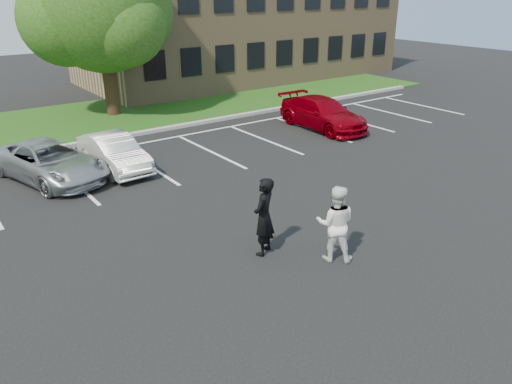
# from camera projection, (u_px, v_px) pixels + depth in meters

# --- Properties ---
(ground_plane) EXTENTS (90.00, 90.00, 0.00)m
(ground_plane) POSITION_uv_depth(u_px,v_px,m) (279.00, 248.00, 13.00)
(ground_plane) COLOR black
(ground_plane) RESTS_ON ground
(curb) EXTENTS (40.00, 0.30, 0.15)m
(curb) POSITION_uv_depth(u_px,v_px,m) (108.00, 139.00, 21.90)
(curb) COLOR gray
(curb) RESTS_ON ground
(grass_strip) EXTENTS (44.00, 8.00, 0.08)m
(grass_strip) POSITION_uv_depth(u_px,v_px,m) (79.00, 121.00, 24.88)
(grass_strip) COLOR #1F4D11
(grass_strip) RESTS_ON ground
(stall_lines) EXTENTS (34.00, 5.36, 0.01)m
(stall_lines) POSITION_uv_depth(u_px,v_px,m) (169.00, 152.00, 20.42)
(stall_lines) COLOR white
(stall_lines) RESTS_ON ground
(office_building) EXTENTS (22.40, 10.40, 8.30)m
(office_building) POSITION_uv_depth(u_px,v_px,m) (240.00, 17.00, 35.38)
(office_building) COLOR #947654
(office_building) RESTS_ON ground
(tree) EXTENTS (7.80, 7.20, 8.80)m
(tree) POSITION_uv_depth(u_px,v_px,m) (103.00, 6.00, 24.18)
(tree) COLOR black
(tree) RESTS_ON ground
(man_black_suit) EXTENTS (0.89, 0.80, 2.04)m
(man_black_suit) POSITION_uv_depth(u_px,v_px,m) (264.00, 217.00, 12.39)
(man_black_suit) COLOR black
(man_black_suit) RESTS_ON ground
(man_white_shirt) EXTENTS (1.20, 1.20, 1.96)m
(man_white_shirt) POSITION_uv_depth(u_px,v_px,m) (335.00, 224.00, 12.12)
(man_white_shirt) COLOR white
(man_white_shirt) RESTS_ON ground
(car_silver_minivan) EXTENTS (3.42, 5.20, 1.33)m
(car_silver_minivan) POSITION_uv_depth(u_px,v_px,m) (50.00, 162.00, 17.29)
(car_silver_minivan) COLOR #ACAFB5
(car_silver_minivan) RESTS_ON ground
(car_white_sedan) EXTENTS (1.51, 3.97, 1.29)m
(car_white_sedan) POSITION_uv_depth(u_px,v_px,m) (114.00, 153.00, 18.27)
(car_white_sedan) COLOR silver
(car_white_sedan) RESTS_ON ground
(car_red_compact) EXTENTS (2.15, 4.97, 1.42)m
(car_red_compact) POSITION_uv_depth(u_px,v_px,m) (323.00, 114.00, 23.48)
(car_red_compact) COLOR #85000B
(car_red_compact) RESTS_ON ground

